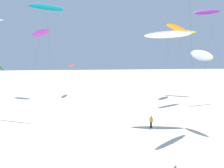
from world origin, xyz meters
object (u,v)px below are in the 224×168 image
at_px(flying_kite_8, 201,55).
at_px(flying_kite_10, 168,35).
at_px(person_near_right, 151,121).
at_px(flying_kite_6, 171,25).
at_px(flying_kite_9, 183,32).
at_px(flying_kite_2, 46,7).
at_px(flying_kite_3, 177,28).
at_px(flying_kite_7, 41,33).
at_px(flying_kite_0, 207,12).
at_px(flying_kite_11, 72,65).

distance_m(flying_kite_8, flying_kite_10, 5.92).
relative_size(flying_kite_8, person_near_right, 7.16).
distance_m(flying_kite_6, flying_kite_9, 4.25).
height_order(flying_kite_2, flying_kite_3, flying_kite_2).
xyz_separation_m(flying_kite_8, person_near_right, (-7.24, -1.63, -8.42)).
bearing_deg(flying_kite_7, person_near_right, -61.05).
bearing_deg(flying_kite_10, person_near_right, -125.15).
bearing_deg(flying_kite_9, flying_kite_0, -81.08).
height_order(flying_kite_2, person_near_right, flying_kite_2).
bearing_deg(flying_kite_11, flying_kite_8, -58.10).
relative_size(flying_kite_3, flying_kite_8, 1.34).
height_order(flying_kite_3, flying_kite_10, flying_kite_3).
distance_m(flying_kite_2, flying_kite_3, 26.20).
xyz_separation_m(flying_kite_3, flying_kite_7, (-28.53, 11.69, -0.45)).
distance_m(flying_kite_3, flying_kite_9, 12.08).
bearing_deg(person_near_right, flying_kite_11, 109.35).
xyz_separation_m(flying_kite_8, flying_kite_9, (9.27, 29.33, 5.56)).
xyz_separation_m(flying_kite_3, person_near_right, (-10.84, -20.28, -13.83)).
bearing_deg(flying_kite_3, flying_kite_10, -115.27).
distance_m(flying_kite_0, flying_kite_11, 32.06).
relative_size(flying_kite_9, person_near_right, 9.48).
bearing_deg(flying_kite_10, flying_kite_0, 49.00).
relative_size(flying_kite_10, person_near_right, 7.93).
height_order(flying_kite_2, flying_kite_11, flying_kite_2).
xyz_separation_m(flying_kite_6, flying_kite_7, (-30.56, 2.82, -1.87)).
bearing_deg(flying_kite_7, flying_kite_10, -50.91).
distance_m(flying_kite_7, flying_kite_10, 34.21).
height_order(flying_kite_0, flying_kite_11, flying_kite_0).
xyz_separation_m(flying_kite_6, flying_kite_10, (-9.02, -23.69, -3.87)).
xyz_separation_m(flying_kite_7, flying_kite_11, (7.00, -1.55, -7.49)).
bearing_deg(flying_kite_10, flying_kite_3, 64.73).
bearing_deg(flying_kite_2, flying_kite_10, -23.35).
distance_m(flying_kite_6, flying_kite_8, 28.92).
height_order(flying_kite_8, person_near_right, flying_kite_8).
bearing_deg(flying_kite_2, flying_kite_0, 14.58).
distance_m(flying_kite_0, person_near_right, 33.08).
xyz_separation_m(flying_kite_2, flying_kite_9, (30.81, 17.65, -2.22)).
height_order(flying_kite_9, flying_kite_11, flying_kite_9).
xyz_separation_m(flying_kite_0, flying_kite_8, (-10.72, -20.07, -8.92)).
bearing_deg(flying_kite_6, flying_kite_8, -101.57).
distance_m(flying_kite_0, flying_kite_9, 9.95).
height_order(flying_kite_9, person_near_right, flying_kite_9).
relative_size(flying_kite_11, person_near_right, 5.20).
distance_m(flying_kite_3, person_near_right, 26.84).
bearing_deg(flying_kite_7, flying_kite_3, -22.28).
bearing_deg(flying_kite_0, flying_kite_8, -118.12).
bearing_deg(flying_kite_6, flying_kite_9, 26.34).
bearing_deg(flying_kite_10, flying_kite_9, 63.59).
xyz_separation_m(flying_kite_6, flying_kite_9, (3.64, 1.80, -1.28)).
distance_m(flying_kite_2, flying_kite_6, 31.48).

